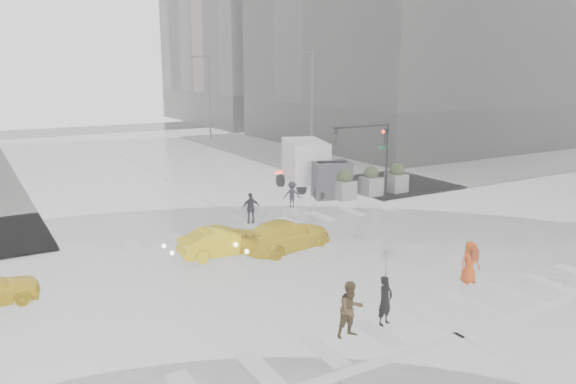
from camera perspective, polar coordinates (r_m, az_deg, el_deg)
ground at (r=23.05m, az=3.52°, el=-7.20°), size 120.00×120.00×0.00m
sidewalk_ne at (r=48.15m, az=11.27°, el=3.18°), size 35.00×35.00×0.15m
building_ne_far at (r=85.05m, az=-1.32°, el=18.39°), size 26.05×26.05×36.00m
road_markings at (r=23.05m, az=3.52°, el=-7.19°), size 18.00×48.00×0.01m
traffic_signal_pole at (r=33.80m, az=8.76°, el=4.70°), size 4.45×0.42×4.50m
street_lamp_near at (r=42.79m, az=2.29°, el=8.82°), size 2.15×0.22×9.00m
street_lamp_far at (r=60.57m, az=-8.10°, el=9.84°), size 2.15×0.22×9.00m
planter_west at (r=33.13m, az=5.72°, el=0.70°), size 1.10×1.10×1.80m
planter_mid at (r=34.32m, az=8.43°, el=1.04°), size 1.10×1.10×1.80m
planter_east at (r=35.59m, az=10.95°, el=1.36°), size 1.10×1.10×1.80m
pedestrian_black at (r=17.49m, az=9.96°, el=-8.24°), size 1.16×1.17×2.43m
pedestrian_brown at (r=16.86m, az=6.40°, el=-11.79°), size 0.86×0.68×1.73m
pedestrian_orange at (r=21.77m, az=18.00°, el=-6.78°), size 0.87×0.66×1.59m
pedestrian_far_a at (r=28.41m, az=-3.78°, el=-1.66°), size 1.04×0.75×1.61m
pedestrian_far_b at (r=31.64m, az=0.41°, el=-0.25°), size 1.10×0.94×1.49m
taxi_mid at (r=23.79m, az=-6.59°, el=-5.05°), size 3.81×1.50×1.24m
taxi_rear at (r=24.41m, az=-0.21°, el=-4.41°), size 4.32×2.74×1.31m
box_truck at (r=35.39m, az=2.46°, el=2.70°), size 2.25×6.00×3.19m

